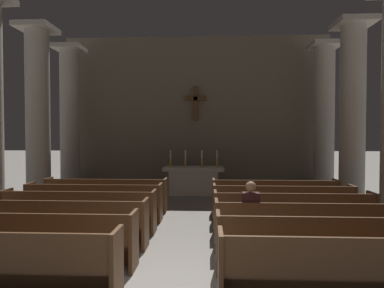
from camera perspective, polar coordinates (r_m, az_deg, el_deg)
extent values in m
cube|color=brown|center=(5.64, -30.11, -19.26)|extent=(3.33, 0.04, 0.40)
cube|color=brown|center=(4.71, -12.92, -19.78)|extent=(0.06, 0.50, 0.95)
cube|color=brown|center=(6.24, -25.93, -14.99)|extent=(3.33, 0.40, 0.05)
cube|color=brown|center=(5.97, -27.02, -13.01)|extent=(3.33, 0.05, 0.50)
cube|color=brown|center=(6.45, -25.10, -16.50)|extent=(3.33, 0.04, 0.40)
cube|color=brown|center=(5.62, -10.07, -16.18)|extent=(0.06, 0.50, 0.95)
cube|color=brown|center=(7.09, -21.97, -12.91)|extent=(3.33, 0.40, 0.05)
cube|color=brown|center=(6.83, -22.80, -11.11)|extent=(3.33, 0.05, 0.50)
cube|color=brown|center=(7.31, -21.34, -14.29)|extent=(3.33, 0.04, 0.40)
cube|color=brown|center=(6.56, -8.08, -13.57)|extent=(0.06, 0.50, 0.95)
cube|color=brown|center=(7.98, -18.92, -11.24)|extent=(3.33, 0.40, 0.05)
cube|color=brown|center=(7.72, -19.57, -9.60)|extent=(3.33, 0.05, 0.50)
cube|color=brown|center=(8.20, -18.43, -12.51)|extent=(3.33, 0.04, 0.40)
cube|color=brown|center=(7.51, -6.63, -11.60)|extent=(0.06, 0.50, 0.95)
cube|color=brown|center=(8.71, -29.54, -9.95)|extent=(0.06, 0.50, 0.95)
cube|color=brown|center=(8.89, -16.52, -9.89)|extent=(3.33, 0.40, 0.05)
cube|color=brown|center=(8.63, -17.03, -8.39)|extent=(3.33, 0.05, 0.50)
cube|color=brown|center=(9.11, -16.13, -11.06)|extent=(3.33, 0.04, 0.40)
cube|color=brown|center=(8.47, -5.51, -10.07)|extent=(0.06, 0.50, 0.95)
cube|color=brown|center=(9.55, -26.31, -8.89)|extent=(0.06, 0.50, 0.95)
cube|color=brown|center=(9.82, -14.58, -8.78)|extent=(3.33, 0.40, 0.05)
cube|color=brown|center=(9.56, -15.00, -7.40)|extent=(3.33, 0.05, 0.50)
cube|color=brown|center=(10.03, -14.26, -9.87)|extent=(3.33, 0.04, 0.40)
cube|color=brown|center=(9.43, -4.64, -8.86)|extent=(0.06, 0.50, 0.95)
cube|color=brown|center=(10.42, -23.63, -7.99)|extent=(0.06, 0.50, 0.95)
cube|color=brown|center=(4.96, 26.15, -19.42)|extent=(3.33, 0.40, 0.05)
cube|color=brown|center=(4.67, 27.34, -17.18)|extent=(3.33, 0.05, 0.50)
cube|color=brown|center=(5.19, 25.27, -21.08)|extent=(3.33, 0.04, 0.40)
cube|color=brown|center=(4.56, 4.95, -20.49)|extent=(0.06, 0.50, 0.95)
cube|color=brown|center=(5.83, 22.10, -16.13)|extent=(3.33, 0.40, 0.05)
cube|color=brown|center=(5.55, 22.93, -14.09)|extent=(3.33, 0.05, 0.50)
cube|color=brown|center=(6.06, 21.49, -17.66)|extent=(3.33, 0.04, 0.40)
cube|color=brown|center=(5.49, 4.53, -16.58)|extent=(0.06, 0.50, 0.95)
cube|color=brown|center=(6.74, 19.22, -13.66)|extent=(3.33, 0.40, 0.05)
cube|color=brown|center=(6.46, 19.82, -11.81)|extent=(3.33, 0.05, 0.50)
cube|color=brown|center=(6.97, 18.76, -15.07)|extent=(3.33, 0.04, 0.40)
cube|color=brown|center=(6.45, 4.25, -13.81)|extent=(0.06, 0.50, 0.95)
cube|color=brown|center=(7.67, 17.06, -11.76)|extent=(3.33, 0.40, 0.05)
cube|color=brown|center=(7.40, 17.52, -10.08)|extent=(3.33, 0.05, 0.50)
cube|color=brown|center=(7.89, 16.72, -13.05)|extent=(3.33, 0.04, 0.40)
cube|color=brown|center=(7.41, 4.04, -11.76)|extent=(0.06, 0.50, 0.95)
cube|color=brown|center=(8.22, 28.82, -10.63)|extent=(0.06, 0.50, 0.95)
cube|color=brown|center=(8.61, 15.40, -10.26)|extent=(3.33, 0.40, 0.05)
cube|color=brown|center=(8.35, 15.75, -8.72)|extent=(3.33, 0.05, 0.50)
cube|color=brown|center=(8.83, 15.13, -11.45)|extent=(3.33, 0.04, 0.40)
cube|color=brown|center=(8.38, 3.88, -10.19)|extent=(0.06, 0.50, 0.95)
cube|color=brown|center=(9.10, 26.03, -9.40)|extent=(0.06, 0.50, 0.95)
cube|color=brown|center=(9.57, 14.08, -9.05)|extent=(3.33, 0.40, 0.05)
cube|color=brown|center=(9.30, 14.36, -7.64)|extent=(3.33, 0.05, 0.50)
cube|color=brown|center=(9.79, 13.86, -10.16)|extent=(3.33, 0.04, 0.40)
cube|color=brown|center=(9.36, 3.76, -8.94)|extent=(0.06, 0.50, 0.95)
cube|color=brown|center=(10.01, 23.75, -8.38)|extent=(0.06, 0.50, 0.95)
cube|color=#ADA89E|center=(11.99, -25.01, -8.57)|extent=(1.05, 1.05, 0.20)
cylinder|color=#ADA89E|center=(11.82, -25.17, 4.32)|extent=(0.75, 0.75, 5.55)
cube|color=#ADA89E|center=(12.29, -25.34, 17.74)|extent=(1.12, 1.12, 0.16)
cube|color=#ADA89E|center=(11.55, 25.89, -8.97)|extent=(1.05, 1.05, 0.20)
cylinder|color=#ADA89E|center=(11.37, 26.06, 4.42)|extent=(0.75, 0.75, 5.55)
cube|color=#ADA89E|center=(11.87, 26.24, 18.32)|extent=(1.12, 1.12, 0.16)
cube|color=#ADA89E|center=(14.19, -20.32, -6.94)|extent=(1.05, 1.05, 0.20)
cylinder|color=#ADA89E|center=(14.05, -20.43, 3.92)|extent=(0.75, 0.75, 5.55)
cube|color=#ADA89E|center=(14.45, -20.54, 15.31)|extent=(1.12, 1.12, 0.16)
cube|color=#ADA89E|center=(13.83, 21.82, -7.18)|extent=(1.05, 1.05, 0.20)
cylinder|color=#ADA89E|center=(13.68, 21.94, 3.97)|extent=(0.75, 0.75, 5.55)
cube|color=#ADA89E|center=(14.09, 22.07, 15.65)|extent=(1.12, 1.12, 0.16)
cube|color=#BCB7AD|center=(12.12, 0.28, -6.67)|extent=(1.76, 0.72, 0.88)
cube|color=#BCB7AD|center=(12.06, 0.28, -4.32)|extent=(2.20, 0.90, 0.12)
cube|color=silver|center=(12.05, 0.28, -4.02)|extent=(2.09, 0.86, 0.01)
cylinder|color=#B79338|center=(12.12, -3.75, -3.91)|extent=(0.16, 0.16, 0.02)
cylinder|color=#B79338|center=(12.10, -3.75, -3.18)|extent=(0.07, 0.07, 0.33)
cylinder|color=silver|center=(12.08, -3.75, -1.74)|extent=(0.04, 0.04, 0.27)
cylinder|color=#B79338|center=(12.07, -1.14, -3.93)|extent=(0.16, 0.16, 0.02)
cylinder|color=#B79338|center=(12.05, -1.14, -3.19)|extent=(0.07, 0.07, 0.33)
cylinder|color=silver|center=(12.03, -1.14, -1.75)|extent=(0.04, 0.04, 0.27)
cylinder|color=#B79338|center=(12.04, 1.71, -3.94)|extent=(0.16, 0.16, 0.02)
cylinder|color=#B79338|center=(12.03, 1.71, -3.20)|extent=(0.07, 0.07, 0.33)
cylinder|color=silver|center=(12.00, 1.71, -1.76)|extent=(0.04, 0.04, 0.27)
cylinder|color=#B79338|center=(12.04, 4.34, -3.94)|extent=(0.16, 0.16, 0.02)
cylinder|color=#B79338|center=(12.03, 4.34, -3.21)|extent=(0.07, 0.07, 0.33)
cylinder|color=silver|center=(12.01, 4.34, -1.76)|extent=(0.04, 0.04, 0.27)
cube|color=#706656|center=(14.19, 0.66, 5.63)|extent=(11.20, 0.25, 6.36)
cube|color=brown|center=(14.01, 0.63, 6.99)|extent=(0.17, 0.17, 1.43)
cube|color=brown|center=(14.03, 0.63, 7.86)|extent=(0.92, 0.17, 0.17)
cube|color=#26262B|center=(6.76, 9.83, -15.32)|extent=(0.24, 0.14, 0.45)
cube|color=#26262B|center=(6.55, 9.99, -13.26)|extent=(0.28, 0.36, 0.12)
cube|color=#381919|center=(6.35, 10.15, -10.68)|extent=(0.32, 0.20, 0.54)
sphere|color=#9E7051|center=(6.28, 10.17, -7.29)|extent=(0.20, 0.20, 0.20)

